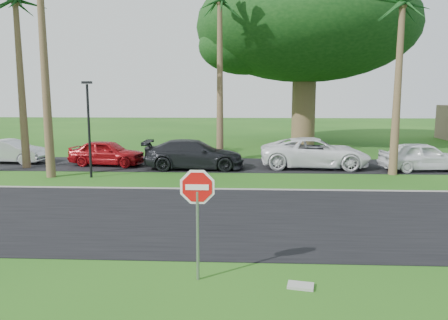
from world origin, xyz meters
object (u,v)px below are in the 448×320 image
car_silver (11,152)px  stop_sign_near (197,202)px  car_red (107,153)px  car_pickup (422,157)px  car_dark (194,155)px  car_minivan (315,153)px

car_silver → stop_sign_near: bearing=-135.8°
car_red → car_pickup: bearing=-85.8°
stop_sign_near → car_red: 16.50m
stop_sign_near → car_pickup: stop_sign_near is taller
car_red → car_pickup: (17.19, -0.83, 0.03)m
car_dark → car_minivan: (6.59, 0.67, 0.04)m
car_silver → car_red: size_ratio=0.98×
stop_sign_near → car_minivan: 15.60m
stop_sign_near → car_silver: bearing=129.2°
car_dark → car_pickup: size_ratio=1.22×
car_minivan → car_pickup: bearing=-93.9°
car_silver → car_red: 5.94m
car_silver → car_pickup: car_pickup is taller
stop_sign_near → car_minivan: size_ratio=0.44×
car_pickup → car_red: bearing=81.2°
car_silver → car_pickup: size_ratio=0.94×
stop_sign_near → car_silver: stop_sign_near is taller
car_dark → car_pickup: car_dark is taller
car_minivan → stop_sign_near: bearing=164.4°
car_minivan → car_red: bearing=91.6°
stop_sign_near → car_pickup: size_ratio=0.59×
car_silver → car_pickup: (23.10, -1.38, 0.07)m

